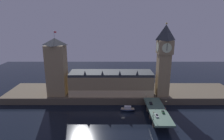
{
  "coord_description": "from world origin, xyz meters",
  "views": [
    {
      "loc": [
        -8.88,
        -135.32,
        73.11
      ],
      "look_at": [
        -9.54,
        20.0,
        31.92
      ],
      "focal_mm": 30.0,
      "sensor_mm": 36.0,
      "label": 1
    }
  ],
  "objects_px": {
    "car_southbound_lead": "(164,112)",
    "pedestrian_near_rail": "(153,116)",
    "car_northbound_lead": "(152,103)",
    "boat_upstream": "(128,109)",
    "street_lamp_far": "(147,97)",
    "street_lamp_mid": "(167,104)",
    "street_lamp_near": "(154,115)",
    "clock_tower": "(165,58)",
    "pedestrian_mid_walk": "(166,109)",
    "victoria_tower": "(57,67)",
    "car_northbound_trail": "(157,116)"
  },
  "relations": [
    {
      "from": "victoria_tower",
      "to": "car_northbound_trail",
      "type": "distance_m",
      "value": 96.88
    },
    {
      "from": "clock_tower",
      "to": "pedestrian_mid_walk",
      "type": "relative_size",
      "value": 37.82
    },
    {
      "from": "street_lamp_near",
      "to": "boat_upstream",
      "type": "height_order",
      "value": "street_lamp_near"
    },
    {
      "from": "car_northbound_lead",
      "to": "boat_upstream",
      "type": "xyz_separation_m",
      "value": [
        -18.71,
        1.98,
        -6.33
      ]
    },
    {
      "from": "victoria_tower",
      "to": "pedestrian_near_rail",
      "type": "height_order",
      "value": "victoria_tower"
    },
    {
      "from": "car_southbound_lead",
      "to": "boat_upstream",
      "type": "height_order",
      "value": "car_southbound_lead"
    },
    {
      "from": "victoria_tower",
      "to": "pedestrian_near_rail",
      "type": "distance_m",
      "value": 94.51
    },
    {
      "from": "car_southbound_lead",
      "to": "street_lamp_near",
      "type": "height_order",
      "value": "street_lamp_near"
    },
    {
      "from": "clock_tower",
      "to": "car_southbound_lead",
      "type": "bearing_deg",
      "value": -102.65
    },
    {
      "from": "car_southbound_lead",
      "to": "street_lamp_far",
      "type": "xyz_separation_m",
      "value": [
        -9.28,
        19.86,
        3.72
      ]
    },
    {
      "from": "pedestrian_near_rail",
      "to": "street_lamp_far",
      "type": "bearing_deg",
      "value": 90.9
    },
    {
      "from": "car_northbound_trail",
      "to": "pedestrian_mid_walk",
      "type": "bearing_deg",
      "value": 46.81
    },
    {
      "from": "car_northbound_trail",
      "to": "street_lamp_far",
      "type": "distance_m",
      "value": 25.61
    },
    {
      "from": "clock_tower",
      "to": "car_southbound_lead",
      "type": "relative_size",
      "value": 16.1
    },
    {
      "from": "boat_upstream",
      "to": "pedestrian_mid_walk",
      "type": "bearing_deg",
      "value": -24.96
    },
    {
      "from": "victoria_tower",
      "to": "car_southbound_lead",
      "type": "height_order",
      "value": "victoria_tower"
    },
    {
      "from": "street_lamp_far",
      "to": "car_northbound_trail",
      "type": "bearing_deg",
      "value": -82.38
    },
    {
      "from": "clock_tower",
      "to": "car_southbound_lead",
      "type": "distance_m",
      "value": 50.15
    },
    {
      "from": "clock_tower",
      "to": "car_northbound_trail",
      "type": "bearing_deg",
      "value": -108.62
    },
    {
      "from": "car_northbound_lead",
      "to": "street_lamp_far",
      "type": "relative_size",
      "value": 0.65
    },
    {
      "from": "pedestrian_mid_walk",
      "to": "boat_upstream",
      "type": "relative_size",
      "value": 0.14
    },
    {
      "from": "street_lamp_far",
      "to": "clock_tower",
      "type": "bearing_deg",
      "value": 44.17
    },
    {
      "from": "car_northbound_trail",
      "to": "pedestrian_near_rail",
      "type": "relative_size",
      "value": 2.76
    },
    {
      "from": "car_northbound_lead",
      "to": "street_lamp_far",
      "type": "xyz_separation_m",
      "value": [
        -3.36,
        4.79,
        3.68
      ]
    },
    {
      "from": "car_southbound_lead",
      "to": "street_lamp_mid",
      "type": "bearing_deg",
      "value": 56.83
    },
    {
      "from": "victoria_tower",
      "to": "pedestrian_mid_walk",
      "type": "height_order",
      "value": "victoria_tower"
    },
    {
      "from": "clock_tower",
      "to": "car_northbound_lead",
      "type": "xyz_separation_m",
      "value": [
        -14.21,
        -21.86,
        -32.86
      ]
    },
    {
      "from": "victoria_tower",
      "to": "boat_upstream",
      "type": "relative_size",
      "value": 4.63
    },
    {
      "from": "street_lamp_mid",
      "to": "clock_tower",
      "type": "bearing_deg",
      "value": 81.18
    },
    {
      "from": "clock_tower",
      "to": "victoria_tower",
      "type": "distance_m",
      "value": 96.8
    },
    {
      "from": "pedestrian_near_rail",
      "to": "street_lamp_near",
      "type": "height_order",
      "value": "street_lamp_near"
    },
    {
      "from": "pedestrian_mid_walk",
      "to": "street_lamp_far",
      "type": "relative_size",
      "value": 0.25
    },
    {
      "from": "clock_tower",
      "to": "victoria_tower",
      "type": "xyz_separation_m",
      "value": [
        -96.39,
        2.88,
        -8.39
      ]
    },
    {
      "from": "victoria_tower",
      "to": "car_southbound_lead",
      "type": "xyz_separation_m",
      "value": [
        88.1,
        -39.81,
        -24.52
      ]
    },
    {
      "from": "pedestrian_mid_walk",
      "to": "street_lamp_mid",
      "type": "relative_size",
      "value": 0.24
    },
    {
      "from": "clock_tower",
      "to": "victoria_tower",
      "type": "height_order",
      "value": "clock_tower"
    },
    {
      "from": "street_lamp_near",
      "to": "street_lamp_mid",
      "type": "bearing_deg",
      "value": 49.35
    },
    {
      "from": "car_northbound_lead",
      "to": "car_southbound_lead",
      "type": "bearing_deg",
      "value": -68.55
    },
    {
      "from": "car_northbound_trail",
      "to": "street_lamp_far",
      "type": "height_order",
      "value": "street_lamp_far"
    },
    {
      "from": "victoria_tower",
      "to": "car_northbound_lead",
      "type": "height_order",
      "value": "victoria_tower"
    },
    {
      "from": "pedestrian_near_rail",
      "to": "pedestrian_mid_walk",
      "type": "distance_m",
      "value": 15.4
    },
    {
      "from": "car_southbound_lead",
      "to": "pedestrian_near_rail",
      "type": "height_order",
      "value": "pedestrian_near_rail"
    },
    {
      "from": "pedestrian_mid_walk",
      "to": "boat_upstream",
      "type": "xyz_separation_m",
      "value": [
        -27.59,
        12.84,
        -6.53
      ]
    },
    {
      "from": "car_southbound_lead",
      "to": "pedestrian_mid_walk",
      "type": "xyz_separation_m",
      "value": [
        2.96,
        4.2,
        0.25
      ]
    },
    {
      "from": "car_northbound_lead",
      "to": "street_lamp_far",
      "type": "height_order",
      "value": "street_lamp_far"
    },
    {
      "from": "street_lamp_mid",
      "to": "street_lamp_near",
      "type": "bearing_deg",
      "value": -130.65
    },
    {
      "from": "car_southbound_lead",
      "to": "victoria_tower",
      "type": "bearing_deg",
      "value": 155.69
    },
    {
      "from": "pedestrian_near_rail",
      "to": "street_lamp_near",
      "type": "xyz_separation_m",
      "value": [
        -0.4,
        -3.93,
        2.88
      ]
    },
    {
      "from": "pedestrian_near_rail",
      "to": "street_lamp_mid",
      "type": "xyz_separation_m",
      "value": [
        12.24,
        10.79,
        3.67
      ]
    },
    {
      "from": "car_northbound_trail",
      "to": "boat_upstream",
      "type": "bearing_deg",
      "value": 130.0
    }
  ]
}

